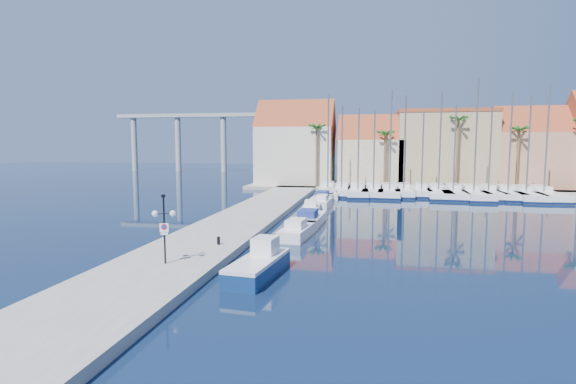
% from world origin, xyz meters
% --- Properties ---
extents(ground, '(260.00, 260.00, 0.00)m').
position_xyz_m(ground, '(0.00, 0.00, 0.00)').
color(ground, black).
rests_on(ground, ground).
extents(quay_west, '(6.00, 77.00, 0.50)m').
position_xyz_m(quay_west, '(-9.00, 13.50, 0.25)').
color(quay_west, gray).
rests_on(quay_west, ground).
extents(shore_north, '(54.00, 16.00, 0.50)m').
position_xyz_m(shore_north, '(10.00, 48.00, 0.25)').
color(shore_north, gray).
rests_on(shore_north, ground).
extents(lamp_post, '(1.24, 0.57, 3.72)m').
position_xyz_m(lamp_post, '(-8.76, -3.16, 2.95)').
color(lamp_post, black).
rests_on(lamp_post, quay_west).
extents(bollard, '(0.20, 0.20, 0.51)m').
position_xyz_m(bollard, '(-7.47, 1.69, 0.75)').
color(bollard, black).
rests_on(bollard, quay_west).
extents(fishing_boat, '(2.44, 5.57, 1.89)m').
position_xyz_m(fishing_boat, '(-3.67, -2.87, 0.63)').
color(fishing_boat, navy).
rests_on(fishing_boat, ground).
extents(motorboat_west_0, '(2.29, 5.65, 1.40)m').
position_xyz_m(motorboat_west_0, '(-3.29, 7.34, 0.51)').
color(motorboat_west_0, white).
rests_on(motorboat_west_0, ground).
extents(motorboat_west_1, '(2.33, 6.52, 1.40)m').
position_xyz_m(motorboat_west_1, '(-3.12, 12.29, 0.51)').
color(motorboat_west_1, white).
rests_on(motorboat_west_1, ground).
extents(motorboat_west_2, '(1.95, 5.19, 1.40)m').
position_xyz_m(motorboat_west_2, '(-3.77, 18.68, 0.51)').
color(motorboat_west_2, white).
rests_on(motorboat_west_2, ground).
extents(motorboat_west_3, '(1.91, 5.20, 1.40)m').
position_xyz_m(motorboat_west_3, '(-3.16, 23.63, 0.51)').
color(motorboat_west_3, white).
rests_on(motorboat_west_3, ground).
extents(motorboat_west_4, '(2.26, 6.30, 1.40)m').
position_xyz_m(motorboat_west_4, '(-3.57, 27.61, 0.51)').
color(motorboat_west_4, white).
rests_on(motorboat_west_4, ground).
extents(motorboat_west_5, '(2.33, 5.97, 1.40)m').
position_xyz_m(motorboat_west_5, '(-3.06, 32.20, 0.51)').
color(motorboat_west_5, white).
rests_on(motorboat_west_5, ground).
extents(motorboat_west_6, '(2.26, 6.21, 1.40)m').
position_xyz_m(motorboat_west_6, '(-3.66, 38.33, 0.51)').
color(motorboat_west_6, white).
rests_on(motorboat_west_6, ground).
extents(sailboat_0, '(2.65, 8.74, 13.50)m').
position_xyz_m(sailboat_0, '(-3.83, 36.97, 0.63)').
color(sailboat_0, white).
rests_on(sailboat_0, ground).
extents(sailboat_1, '(2.92, 9.35, 12.00)m').
position_xyz_m(sailboat_1, '(-1.85, 36.19, 0.59)').
color(sailboat_1, white).
rests_on(sailboat_1, ground).
extents(sailboat_2, '(3.12, 10.39, 11.56)m').
position_xyz_m(sailboat_2, '(0.31, 35.56, 0.57)').
color(sailboat_2, white).
rests_on(sailboat_2, ground).
extents(sailboat_3, '(3.23, 10.55, 11.15)m').
position_xyz_m(sailboat_3, '(2.40, 35.91, 0.56)').
color(sailboat_3, white).
rests_on(sailboat_3, ground).
extents(sailboat_4, '(3.42, 10.92, 13.85)m').
position_xyz_m(sailboat_4, '(4.49, 35.87, 0.59)').
color(sailboat_4, white).
rests_on(sailboat_4, ground).
extents(sailboat_5, '(2.55, 9.24, 13.14)m').
position_xyz_m(sailboat_5, '(6.31, 36.38, 0.61)').
color(sailboat_5, white).
rests_on(sailboat_5, ground).
extents(sailboat_6, '(2.37, 8.38, 11.15)m').
position_xyz_m(sailboat_6, '(8.65, 36.91, 0.59)').
color(sailboat_6, white).
rests_on(sailboat_6, ground).
extents(sailboat_7, '(3.37, 11.35, 13.47)m').
position_xyz_m(sailboat_7, '(10.69, 36.00, 0.58)').
color(sailboat_7, white).
rests_on(sailboat_7, ground).
extents(sailboat_8, '(3.92, 11.91, 11.78)m').
position_xyz_m(sailboat_8, '(12.53, 36.08, 0.56)').
color(sailboat_8, white).
rests_on(sailboat_8, ground).
extents(sailboat_9, '(3.22, 11.86, 15.00)m').
position_xyz_m(sailboat_9, '(14.87, 35.51, 0.59)').
color(sailboat_9, white).
rests_on(sailboat_9, ground).
extents(sailboat_10, '(3.02, 10.60, 11.66)m').
position_xyz_m(sailboat_10, '(16.82, 36.31, 0.57)').
color(sailboat_10, white).
rests_on(sailboat_10, ground).
extents(sailboat_11, '(2.97, 10.58, 13.39)m').
position_xyz_m(sailboat_11, '(19.10, 36.08, 0.59)').
color(sailboat_11, white).
rests_on(sailboat_11, ground).
extents(sailboat_12, '(3.70, 11.52, 12.74)m').
position_xyz_m(sailboat_12, '(21.08, 35.51, 0.57)').
color(sailboat_12, white).
rests_on(sailboat_12, ground).
extents(sailboat_13, '(3.09, 11.58, 14.23)m').
position_xyz_m(sailboat_13, '(23.14, 35.75, 0.58)').
color(sailboat_13, white).
rests_on(sailboat_13, ground).
extents(building_0, '(12.30, 9.00, 13.50)m').
position_xyz_m(building_0, '(-10.00, 47.00, 6.52)').
color(building_0, beige).
rests_on(building_0, shore_north).
extents(building_1, '(10.30, 8.00, 11.00)m').
position_xyz_m(building_1, '(2.00, 47.00, 5.30)').
color(building_1, tan).
rests_on(building_1, shore_north).
extents(building_2, '(14.20, 10.20, 11.50)m').
position_xyz_m(building_2, '(13.00, 48.00, 6.26)').
color(building_2, tan).
rests_on(building_2, shore_north).
extents(building_3, '(10.30, 8.00, 12.00)m').
position_xyz_m(building_3, '(25.00, 47.00, 5.86)').
color(building_3, tan).
rests_on(building_3, shore_north).
extents(palm_0, '(2.60, 2.60, 10.15)m').
position_xyz_m(palm_0, '(-6.00, 42.00, 9.08)').
color(palm_0, brown).
rests_on(palm_0, shore_north).
extents(palm_1, '(2.60, 2.60, 9.15)m').
position_xyz_m(palm_1, '(4.00, 42.00, 8.14)').
color(palm_1, brown).
rests_on(palm_1, shore_north).
extents(palm_2, '(2.60, 2.60, 11.15)m').
position_xyz_m(palm_2, '(14.00, 42.00, 10.02)').
color(palm_2, brown).
rests_on(palm_2, shore_north).
extents(palm_3, '(2.60, 2.60, 9.65)m').
position_xyz_m(palm_3, '(22.00, 42.00, 8.61)').
color(palm_3, brown).
rests_on(palm_3, shore_north).
extents(viaduct, '(48.00, 2.20, 14.45)m').
position_xyz_m(viaduct, '(-39.07, 82.00, 10.25)').
color(viaduct, '#9E9E99').
rests_on(viaduct, ground).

